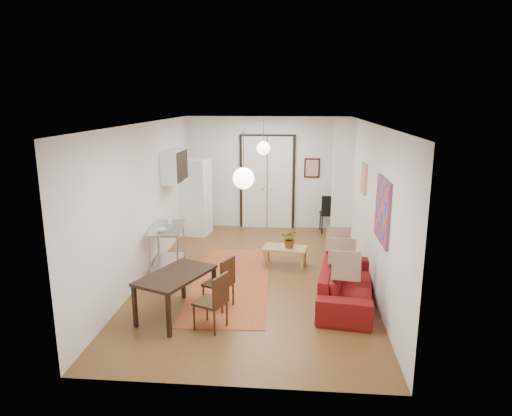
# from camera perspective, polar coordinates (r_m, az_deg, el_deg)

# --- Properties ---
(floor) EXTENTS (7.00, 7.00, 0.00)m
(floor) POSITION_cam_1_polar(r_m,az_deg,el_deg) (8.90, -0.02, -8.47)
(floor) COLOR brown
(floor) RESTS_ON ground
(ceiling) EXTENTS (4.20, 7.00, 0.02)m
(ceiling) POSITION_cam_1_polar(r_m,az_deg,el_deg) (8.26, -0.02, 10.53)
(ceiling) COLOR silver
(ceiling) RESTS_ON wall_back
(wall_back) EXTENTS (4.20, 0.02, 2.90)m
(wall_back) POSITION_cam_1_polar(r_m,az_deg,el_deg) (11.89, 1.43, 4.39)
(wall_back) COLOR silver
(wall_back) RESTS_ON floor
(wall_front) EXTENTS (4.20, 0.02, 2.90)m
(wall_front) POSITION_cam_1_polar(r_m,az_deg,el_deg) (5.13, -3.40, -7.97)
(wall_front) COLOR silver
(wall_front) RESTS_ON floor
(wall_left) EXTENTS (0.02, 7.00, 2.90)m
(wall_left) POSITION_cam_1_polar(r_m,az_deg,el_deg) (8.89, -13.64, 0.91)
(wall_left) COLOR silver
(wall_left) RESTS_ON floor
(wall_right) EXTENTS (0.02, 7.00, 2.90)m
(wall_right) POSITION_cam_1_polar(r_m,az_deg,el_deg) (8.55, 14.15, 0.39)
(wall_right) COLOR silver
(wall_right) RESTS_ON floor
(double_doors) EXTENTS (1.44, 0.06, 2.50)m
(double_doors) POSITION_cam_1_polar(r_m,az_deg,el_deg) (11.89, 1.41, 3.17)
(double_doors) COLOR silver
(double_doors) RESTS_ON wall_back
(stub_partition) EXTENTS (0.50, 0.10, 2.90)m
(stub_partition) POSITION_cam_1_polar(r_m,az_deg,el_deg) (10.99, 10.81, 3.41)
(stub_partition) COLOR silver
(stub_partition) RESTS_ON floor
(wall_cabinet) EXTENTS (0.35, 1.00, 0.70)m
(wall_cabinet) POSITION_cam_1_polar(r_m,az_deg,el_deg) (10.17, -10.17, 5.21)
(wall_cabinet) COLOR white
(wall_cabinet) RESTS_ON wall_left
(painting_popart) EXTENTS (0.05, 1.00, 1.00)m
(painting_popart) POSITION_cam_1_polar(r_m,az_deg,el_deg) (7.30, 15.56, -0.29)
(painting_popart) COLOR red
(painting_popart) RESTS_ON wall_right
(painting_abstract) EXTENTS (0.05, 0.50, 0.60)m
(painting_abstract) POSITION_cam_1_polar(r_m,az_deg,el_deg) (9.25, 13.35, 3.62)
(painting_abstract) COLOR beige
(painting_abstract) RESTS_ON wall_right
(poster_back) EXTENTS (0.40, 0.03, 0.50)m
(poster_back) POSITION_cam_1_polar(r_m,az_deg,el_deg) (11.83, 7.01, 4.98)
(poster_back) COLOR red
(poster_back) RESTS_ON wall_back
(print_left) EXTENTS (0.03, 0.44, 0.54)m
(print_left) POSITION_cam_1_polar(r_m,az_deg,el_deg) (10.68, -10.27, 5.86)
(print_left) COLOR #9E6242
(print_left) RESTS_ON wall_left
(pendant_back) EXTENTS (0.30, 0.30, 0.80)m
(pendant_back) POSITION_cam_1_polar(r_m,az_deg,el_deg) (10.30, 0.94, 7.49)
(pendant_back) COLOR white
(pendant_back) RESTS_ON ceiling
(pendant_front) EXTENTS (0.30, 0.30, 0.80)m
(pendant_front) POSITION_cam_1_polar(r_m,az_deg,el_deg) (6.35, -1.57, 3.75)
(pendant_front) COLOR white
(pendant_front) RESTS_ON ceiling
(kilim_rug) EXTENTS (1.51, 3.73, 0.01)m
(kilim_rug) POSITION_cam_1_polar(r_m,az_deg,el_deg) (8.64, -3.15, -9.13)
(kilim_rug) COLOR #B85D2E
(kilim_rug) RESTS_ON floor
(sofa) EXTENTS (2.26, 1.14, 0.63)m
(sofa) POSITION_cam_1_polar(r_m,az_deg,el_deg) (7.89, 11.26, -9.21)
(sofa) COLOR maroon
(sofa) RESTS_ON floor
(coffee_table) EXTENTS (0.94, 0.63, 0.39)m
(coffee_table) POSITION_cam_1_polar(r_m,az_deg,el_deg) (9.34, 3.64, -5.23)
(coffee_table) COLOR tan
(coffee_table) RESTS_ON floor
(potted_plant) EXTENTS (0.38, 0.35, 0.38)m
(potted_plant) POSITION_cam_1_polar(r_m,az_deg,el_deg) (9.26, 4.28, -3.83)
(potted_plant) COLOR #31602B
(potted_plant) RESTS_ON coffee_table
(kitchen_counter) EXTENTS (0.75, 1.26, 0.91)m
(kitchen_counter) POSITION_cam_1_polar(r_m,az_deg,el_deg) (9.10, -11.03, -4.29)
(kitchen_counter) COLOR #ADB0B2
(kitchen_counter) RESTS_ON floor
(bowl) EXTENTS (0.28, 0.28, 0.05)m
(bowl) POSITION_cam_1_polar(r_m,az_deg,el_deg) (8.73, -11.67, -2.70)
(bowl) COLOR silver
(bowl) RESTS_ON kitchen_counter
(soap_bottle) EXTENTS (0.11, 0.11, 0.19)m
(soap_bottle) POSITION_cam_1_polar(r_m,az_deg,el_deg) (9.22, -10.73, -1.35)
(soap_bottle) COLOR #55AAB8
(soap_bottle) RESTS_ON kitchen_counter
(fridge) EXTENTS (0.76, 0.76, 1.90)m
(fridge) POSITION_cam_1_polar(r_m,az_deg,el_deg) (11.46, -7.57, 1.38)
(fridge) COLOR white
(fridge) RESTS_ON floor
(dining_table) EXTENTS (1.16, 1.45, 0.70)m
(dining_table) POSITION_cam_1_polar(r_m,az_deg,el_deg) (7.23, -10.00, -8.69)
(dining_table) COLOR black
(dining_table) RESTS_ON floor
(dining_chair_near) EXTENTS (0.54, 0.64, 0.87)m
(dining_chair_near) POSITION_cam_1_polar(r_m,az_deg,el_deg) (7.55, -4.65, -8.55)
(dining_chair_near) COLOR #3C2313
(dining_chair_near) RESTS_ON floor
(dining_chair_far) EXTENTS (0.54, 0.64, 0.87)m
(dining_chair_far) POSITION_cam_1_polar(r_m,az_deg,el_deg) (6.91, -5.62, -10.71)
(dining_chair_far) COLOR #3C2313
(dining_chair_far) RESTS_ON floor
(black_side_chair) EXTENTS (0.48, 0.48, 0.99)m
(black_side_chair) POSITION_cam_1_polar(r_m,az_deg,el_deg) (11.82, 9.11, -0.13)
(black_side_chair) COLOR black
(black_side_chair) RESTS_ON floor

